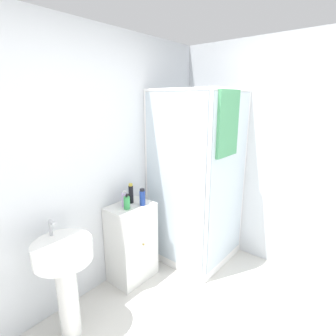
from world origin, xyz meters
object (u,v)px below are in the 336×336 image
(shampoo_bottle_tall_black, at_px, (131,194))
(shampoo_bottle_blue, at_px, (142,197))
(soap_dispenser, at_px, (127,203))
(lotion_bottle_white, at_px, (124,200))
(sink, at_px, (65,269))

(shampoo_bottle_tall_black, relative_size, shampoo_bottle_blue, 1.19)
(shampoo_bottle_tall_black, bearing_deg, soap_dispenser, -147.49)
(shampoo_bottle_tall_black, bearing_deg, lotion_bottle_white, -172.75)
(sink, distance_m, shampoo_bottle_tall_black, 0.94)
(soap_dispenser, height_order, shampoo_bottle_tall_black, shampoo_bottle_tall_black)
(soap_dispenser, distance_m, shampoo_bottle_tall_black, 0.16)
(soap_dispenser, distance_m, shampoo_bottle_blue, 0.17)
(shampoo_bottle_blue, height_order, lotion_bottle_white, shampoo_bottle_blue)
(shampoo_bottle_tall_black, bearing_deg, shampoo_bottle_blue, -76.84)
(soap_dispenser, height_order, lotion_bottle_white, lotion_bottle_white)
(shampoo_bottle_blue, distance_m, lotion_bottle_white, 0.18)
(sink, height_order, lotion_bottle_white, lotion_bottle_white)
(sink, relative_size, shampoo_bottle_blue, 5.53)
(lotion_bottle_white, bearing_deg, shampoo_bottle_blue, -42.02)
(sink, distance_m, shampoo_bottle_blue, 0.95)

